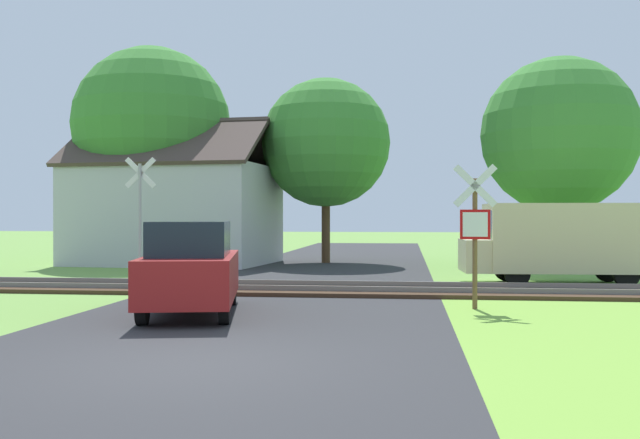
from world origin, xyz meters
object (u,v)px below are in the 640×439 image
(tree_left, at_px, (152,126))
(tree_center, at_px, (326,143))
(mail_truck, at_px, (557,240))
(tree_right, at_px, (559,135))
(crossing_sign_far, at_px, (140,211))
(house, at_px, (176,211))
(parked_car, at_px, (191,268))
(stop_sign_near, at_px, (475,228))

(tree_left, height_order, tree_center, tree_left)
(tree_left, bearing_deg, mail_truck, -27.95)
(tree_right, bearing_deg, crossing_sign_far, -152.16)
(tree_left, distance_m, tree_center, 7.18)
(tree_left, xyz_separation_m, mail_truck, (14.55, -7.72, -4.38))
(tree_left, bearing_deg, house, -23.98)
(house, height_order, tree_center, tree_center)
(house, relative_size, tree_right, 1.11)
(tree_center, height_order, parked_car, tree_center)
(crossing_sign_far, distance_m, tree_center, 10.89)
(tree_left, bearing_deg, parked_car, -67.19)
(tree_center, xyz_separation_m, mail_truck, (7.44, -8.41, -3.65))
(stop_sign_near, relative_size, parked_car, 0.69)
(mail_truck, xyz_separation_m, parked_car, (-8.25, -7.25, -0.34))
(tree_left, height_order, parked_car, tree_left)
(stop_sign_near, height_order, mail_truck, stop_sign_near)
(crossing_sign_far, relative_size, tree_center, 0.47)
(house, bearing_deg, stop_sign_near, -45.29)
(tree_left, bearing_deg, tree_center, 5.55)
(parked_car, bearing_deg, tree_right, 42.13)
(tree_right, bearing_deg, tree_left, 171.96)
(stop_sign_near, distance_m, tree_right, 12.40)
(crossing_sign_far, bearing_deg, tree_left, 102.02)
(stop_sign_near, height_order, tree_left, tree_left)
(stop_sign_near, xyz_separation_m, mail_truck, (2.79, 5.83, -0.41))
(crossing_sign_far, xyz_separation_m, house, (-1.78, 8.45, 0.06))
(tree_left, height_order, mail_truck, tree_left)
(stop_sign_near, height_order, house, house)
(mail_truck, bearing_deg, tree_left, 59.28)
(tree_left, distance_m, tree_right, 15.91)
(tree_center, xyz_separation_m, parked_car, (-0.81, -15.66, -4.00))
(tree_right, distance_m, mail_truck, 6.63)
(stop_sign_near, height_order, crossing_sign_far, crossing_sign_far)
(tree_right, xyz_separation_m, parked_car, (-9.43, -12.75, -3.86))
(tree_center, bearing_deg, tree_left, -174.45)
(stop_sign_near, distance_m, mail_truck, 6.48)
(parked_car, bearing_deg, crossing_sign_far, 107.76)
(stop_sign_near, relative_size, tree_left, 0.33)
(house, relative_size, parked_car, 1.96)
(tree_left, distance_m, mail_truck, 17.04)
(tree_center, distance_m, mail_truck, 11.81)
(stop_sign_near, distance_m, crossing_sign_far, 9.93)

